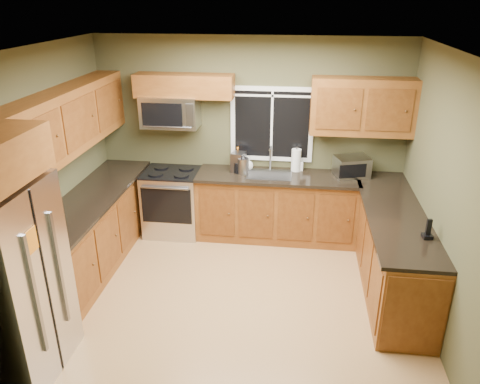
% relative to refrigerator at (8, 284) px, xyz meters
% --- Properties ---
extents(floor, '(4.20, 4.20, 0.00)m').
position_rel_refrigerator_xyz_m(floor, '(1.74, 1.30, -0.90)').
color(floor, '#A87A4A').
rests_on(floor, ground).
extents(ceiling, '(4.20, 4.20, 0.00)m').
position_rel_refrigerator_xyz_m(ceiling, '(1.74, 1.30, 1.80)').
color(ceiling, white).
rests_on(ceiling, back_wall).
extents(back_wall, '(4.20, 0.00, 4.20)m').
position_rel_refrigerator_xyz_m(back_wall, '(1.74, 3.10, 0.45)').
color(back_wall, '#464529').
rests_on(back_wall, ground).
extents(front_wall, '(4.20, 0.00, 4.20)m').
position_rel_refrigerator_xyz_m(front_wall, '(1.74, -0.50, 0.45)').
color(front_wall, '#464529').
rests_on(front_wall, ground).
extents(left_wall, '(0.00, 3.60, 3.60)m').
position_rel_refrigerator_xyz_m(left_wall, '(-0.36, 1.30, 0.45)').
color(left_wall, '#464529').
rests_on(left_wall, ground).
extents(right_wall, '(0.00, 3.60, 3.60)m').
position_rel_refrigerator_xyz_m(right_wall, '(3.84, 1.30, 0.45)').
color(right_wall, '#464529').
rests_on(right_wall, ground).
extents(window, '(1.12, 0.03, 1.02)m').
position_rel_refrigerator_xyz_m(window, '(2.04, 3.08, 0.65)').
color(window, white).
rests_on(window, back_wall).
extents(base_cabinets_left, '(0.60, 2.65, 0.90)m').
position_rel_refrigerator_xyz_m(base_cabinets_left, '(-0.06, 1.78, -0.45)').
color(base_cabinets_left, brown).
rests_on(base_cabinets_left, ground).
extents(countertop_left, '(0.65, 2.65, 0.04)m').
position_rel_refrigerator_xyz_m(countertop_left, '(-0.04, 1.78, 0.02)').
color(countertop_left, black).
rests_on(countertop_left, base_cabinets_left).
extents(base_cabinets_back, '(2.17, 0.60, 0.90)m').
position_rel_refrigerator_xyz_m(base_cabinets_back, '(2.15, 2.80, -0.45)').
color(base_cabinets_back, brown).
rests_on(base_cabinets_back, ground).
extents(countertop_back, '(2.17, 0.65, 0.04)m').
position_rel_refrigerator_xyz_m(countertop_back, '(2.15, 2.78, 0.02)').
color(countertop_back, black).
rests_on(countertop_back, base_cabinets_back).
extents(base_cabinets_peninsula, '(0.60, 2.52, 0.90)m').
position_rel_refrigerator_xyz_m(base_cabinets_peninsula, '(3.54, 1.84, -0.45)').
color(base_cabinets_peninsula, brown).
rests_on(base_cabinets_peninsula, ground).
extents(countertop_peninsula, '(0.65, 2.50, 0.04)m').
position_rel_refrigerator_xyz_m(countertop_peninsula, '(3.51, 1.85, 0.02)').
color(countertop_peninsula, black).
rests_on(countertop_peninsula, base_cabinets_peninsula).
extents(upper_cabinets_left, '(0.33, 2.65, 0.72)m').
position_rel_refrigerator_xyz_m(upper_cabinets_left, '(-0.20, 1.78, 0.96)').
color(upper_cabinets_left, brown).
rests_on(upper_cabinets_left, left_wall).
extents(upper_cabinets_back_left, '(1.30, 0.33, 0.30)m').
position_rel_refrigerator_xyz_m(upper_cabinets_back_left, '(0.89, 2.94, 1.17)').
color(upper_cabinets_back_left, brown).
rests_on(upper_cabinets_back_left, back_wall).
extents(upper_cabinets_back_right, '(1.30, 0.33, 0.72)m').
position_rel_refrigerator_xyz_m(upper_cabinets_back_right, '(3.19, 2.94, 0.96)').
color(upper_cabinets_back_right, brown).
rests_on(upper_cabinets_back_right, back_wall).
extents(refrigerator, '(0.74, 0.90, 1.80)m').
position_rel_refrigerator_xyz_m(refrigerator, '(0.00, 0.00, 0.00)').
color(refrigerator, '#B7B7BC').
rests_on(refrigerator, ground).
extents(range, '(0.76, 0.69, 0.94)m').
position_rel_refrigerator_xyz_m(range, '(0.69, 2.77, -0.43)').
color(range, '#B7B7BC').
rests_on(range, ground).
extents(microwave, '(0.76, 0.41, 0.42)m').
position_rel_refrigerator_xyz_m(microwave, '(0.69, 2.91, 0.83)').
color(microwave, '#B7B7BC').
rests_on(microwave, back_wall).
extents(sink, '(0.60, 0.42, 0.36)m').
position_rel_refrigerator_xyz_m(sink, '(2.04, 2.79, 0.05)').
color(sink, slate).
rests_on(sink, countertop_back).
extents(toaster_oven, '(0.50, 0.44, 0.27)m').
position_rel_refrigerator_xyz_m(toaster_oven, '(3.12, 2.86, 0.17)').
color(toaster_oven, '#B7B7BC').
rests_on(toaster_oven, countertop_back).
extents(coffee_maker, '(0.21, 0.25, 0.27)m').
position_rel_refrigerator_xyz_m(coffee_maker, '(1.61, 2.85, 0.16)').
color(coffee_maker, slate).
rests_on(coffee_maker, countertop_back).
extents(kettle, '(0.17, 0.17, 0.27)m').
position_rel_refrigerator_xyz_m(kettle, '(1.69, 2.77, 0.16)').
color(kettle, '#B7B7BC').
rests_on(kettle, countertop_back).
extents(paper_towel_roll, '(0.15, 0.15, 0.34)m').
position_rel_refrigerator_xyz_m(paper_towel_roll, '(2.39, 2.98, 0.19)').
color(paper_towel_roll, white).
rests_on(paper_towel_roll, countertop_back).
extents(soap_bottle_a, '(0.13, 0.13, 0.30)m').
position_rel_refrigerator_xyz_m(soap_bottle_a, '(1.59, 2.97, 0.19)').
color(soap_bottle_a, orange).
rests_on(soap_bottle_a, countertop_back).
extents(soap_bottle_b, '(0.10, 0.10, 0.18)m').
position_rel_refrigerator_xyz_m(soap_bottle_b, '(2.44, 3.00, 0.13)').
color(soap_bottle_b, white).
rests_on(soap_bottle_b, countertop_back).
extents(soap_bottle_c, '(0.17, 0.17, 0.17)m').
position_rel_refrigerator_xyz_m(soap_bottle_c, '(1.74, 2.95, 0.13)').
color(soap_bottle_c, white).
rests_on(soap_bottle_c, countertop_back).
extents(cordless_phone, '(0.10, 0.10, 0.21)m').
position_rel_refrigerator_xyz_m(cordless_phone, '(3.72, 1.21, 0.10)').
color(cordless_phone, black).
rests_on(cordless_phone, countertop_peninsula).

